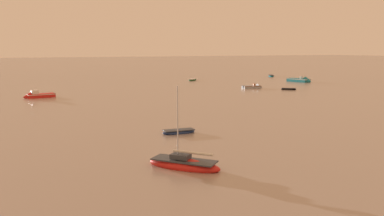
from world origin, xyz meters
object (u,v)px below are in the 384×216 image
(motorboat_moored_1, at_px, (254,87))
(rowboat_moored_2, at_px, (289,89))
(rowboat_moored_3, at_px, (271,76))
(rowboat_moored_5, at_px, (179,132))
(motorboat_moored_5, at_px, (36,96))
(sailboat_moored_0, at_px, (184,164))
(motorboat_moored_2, at_px, (302,81))
(rowboat_moored_1, at_px, (193,80))

(motorboat_moored_1, xyz_separation_m, rowboat_moored_2, (4.21, -5.84, -0.08))
(motorboat_moored_1, relative_size, rowboat_moored_3, 1.06)
(rowboat_moored_5, relative_size, motorboat_moored_5, 0.64)
(sailboat_moored_0, height_order, rowboat_moored_5, sailboat_moored_0)
(rowboat_moored_2, xyz_separation_m, rowboat_moored_3, (21.31, 32.50, 0.06))
(motorboat_moored_2, height_order, motorboat_moored_5, motorboat_moored_2)
(rowboat_moored_2, height_order, rowboat_moored_3, rowboat_moored_3)
(rowboat_moored_3, xyz_separation_m, rowboat_moored_5, (-58.65, -59.88, -0.04))
(rowboat_moored_3, relative_size, rowboat_moored_5, 1.30)
(sailboat_moored_0, height_order, motorboat_moored_5, sailboat_moored_0)
(rowboat_moored_1, bearing_deg, sailboat_moored_0, 20.56)
(rowboat_moored_1, relative_size, rowboat_moored_2, 1.33)
(sailboat_moored_0, xyz_separation_m, motorboat_moored_1, (37.59, 43.56, -0.05))
(sailboat_moored_0, distance_m, rowboat_moored_5, 11.25)
(motorboat_moored_1, bearing_deg, motorboat_moored_2, 29.86)
(sailboat_moored_0, height_order, rowboat_moored_3, sailboat_moored_0)
(sailboat_moored_0, xyz_separation_m, rowboat_moored_3, (63.10, 70.21, -0.07))
(motorboat_moored_1, bearing_deg, rowboat_moored_2, -44.80)
(sailboat_moored_0, xyz_separation_m, rowboat_moored_1, (35.35, 67.66, -0.08))
(motorboat_moored_5, bearing_deg, rowboat_moored_1, -158.46)
(rowboat_moored_1, bearing_deg, rowboat_moored_3, 143.39)
(motorboat_moored_2, bearing_deg, rowboat_moored_1, -137.77)
(rowboat_moored_5, bearing_deg, motorboat_moored_2, 42.72)
(motorboat_moored_2, xyz_separation_m, motorboat_moored_5, (-62.29, -4.03, -0.02))
(rowboat_moored_1, height_order, motorboat_moored_1, motorboat_moored_1)
(motorboat_moored_1, distance_m, motorboat_moored_2, 21.09)
(sailboat_moored_0, distance_m, motorboat_moored_1, 57.53)
(rowboat_moored_1, relative_size, motorboat_moored_5, 0.74)
(rowboat_moored_1, xyz_separation_m, motorboat_moored_5, (-40.30, -20.78, 0.12))
(rowboat_moored_2, height_order, motorboat_moored_5, motorboat_moored_5)
(rowboat_moored_2, distance_m, rowboat_moored_3, 38.86)
(rowboat_moored_1, height_order, rowboat_moored_2, rowboat_moored_1)
(motorboat_moored_2, relative_size, motorboat_moored_5, 1.31)
(rowboat_moored_3, bearing_deg, motorboat_moored_2, -164.41)
(sailboat_moored_0, bearing_deg, motorboat_moored_1, -80.05)
(rowboat_moored_1, distance_m, motorboat_moored_2, 27.65)
(rowboat_moored_1, height_order, motorboat_moored_2, motorboat_moored_2)
(rowboat_moored_2, bearing_deg, motorboat_moored_5, 28.01)
(sailboat_moored_0, xyz_separation_m, motorboat_moored_2, (57.35, 50.91, 0.05))
(motorboat_moored_5, bearing_deg, rowboat_moored_3, -166.81)
(sailboat_moored_0, relative_size, motorboat_moored_5, 1.12)
(rowboat_moored_5, distance_m, motorboat_moored_5, 37.74)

